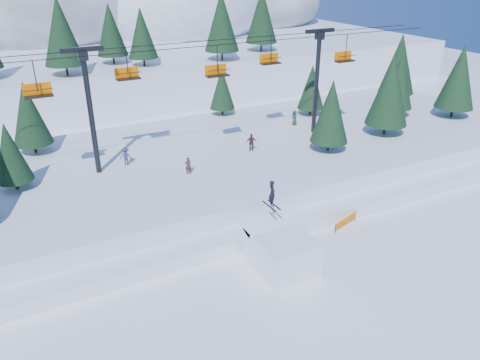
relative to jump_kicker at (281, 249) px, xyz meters
name	(u,v)px	position (x,y,z in m)	size (l,w,h in m)	color
ground	(309,283)	(0.65, -2.48, -1.32)	(160.00, 160.00, 0.00)	white
mid_shelf	(198,166)	(0.65, 15.52, -0.07)	(70.00, 22.00, 2.50)	white
berm	(249,220)	(0.65, 5.52, -0.77)	(70.00, 6.00, 1.10)	white
mountain_ridge	(47,16)	(-4.44, 70.88, 8.32)	(119.00, 60.00, 26.46)	white
jump_kicker	(281,249)	(0.00, 0.00, 0.00)	(3.54, 4.82, 5.72)	white
chairlift	(203,79)	(1.49, 15.57, 8.00)	(46.00, 3.21, 10.28)	black
conifer_stand	(213,106)	(2.23, 15.30, 5.57)	(64.75, 18.42, 9.89)	black
distant_skiers	(211,143)	(1.99, 15.43, 1.99)	(19.90, 7.24, 1.68)	#21392F
banner_near	(346,221)	(7.14, 1.95, -0.78)	(2.72, 0.93, 0.90)	black
banner_far	(381,195)	(12.63, 4.01, -0.78)	(2.75, 0.85, 0.90)	black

